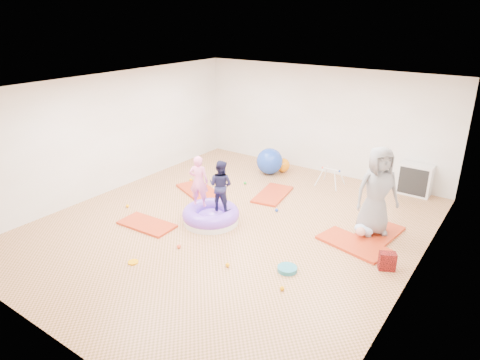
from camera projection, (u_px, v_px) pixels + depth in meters
The scene contains 19 objects.
room at pixel (231, 161), 8.25m from camera, with size 7.01×8.01×2.81m.
gym_mat_front_left at pixel (147, 224), 8.74m from camera, with size 1.17×0.58×0.05m, color red.
gym_mat_mid_left at pixel (200, 191), 10.35m from camera, with size 1.32×0.66×0.05m, color red.
gym_mat_center_back at pixel (273, 194), 10.17m from camera, with size 1.24×0.62×0.05m, color red.
gym_mat_right at pixel (353, 244), 8.00m from camera, with size 1.28×0.64×0.05m, color red.
gym_mat_rear_right at pixel (377, 235), 8.34m from camera, with size 1.26×0.63×0.05m, color red.
inflatable_cushion at pixel (211, 216), 8.85m from camera, with size 1.19×1.19×0.37m.
child_pink at pixel (199, 179), 8.73m from camera, with size 0.40×0.26×1.10m, color pink.
child_navy at pixel (221, 183), 8.57m from camera, with size 0.52×0.40×1.06m, color #1B1A3D.
adult_caregiver at pixel (377, 191), 8.08m from camera, with size 0.85×0.55×1.73m, color slate.
infant at pixel (363, 230), 8.22m from camera, with size 0.38×0.38×0.22m.
ball_pit_balls at pixel (226, 216), 9.05m from camera, with size 4.89×3.38×0.08m.
exercise_ball_blue at pixel (270, 161), 11.43m from camera, with size 0.70×0.70×0.70m, color #1A3DAB.
exercise_ball_orange at pixel (283, 165), 11.61m from camera, with size 0.38×0.38×0.38m, color orange.
infant_play_gym at pixel (331, 175), 10.61m from camera, with size 0.60×0.57×0.46m.
cube_shelf at pixel (415, 180), 10.11m from camera, with size 0.75×0.37×0.75m.
balance_disc at pixel (287, 269), 7.20m from camera, with size 0.33×0.33×0.07m, color teal.
backpack at pixel (387, 261), 7.20m from camera, with size 0.28×0.17×0.32m, color maroon.
yellow_toy at pixel (133, 262), 7.44m from camera, with size 0.18×0.18×0.03m, color #F8A400.
Camera 1 is at (4.64, -6.28, 4.08)m, focal length 32.00 mm.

